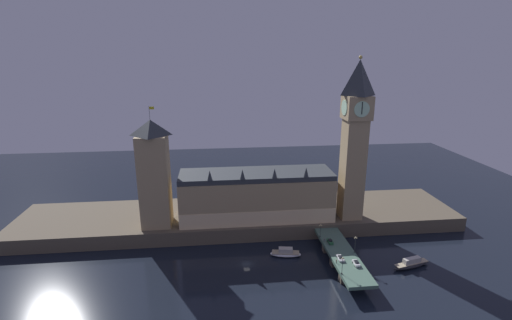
{
  "coord_description": "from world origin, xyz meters",
  "views": [
    {
      "loc": [
        -10.92,
        -136.37,
        84.38
      ],
      "look_at": [
        6.12,
        20.0,
        39.39
      ],
      "focal_mm": 26.0,
      "sensor_mm": 36.0,
      "label": 1
    }
  ],
  "objects_px": {
    "car_northbound_trail": "(340,258)",
    "street_lamp_far": "(320,229)",
    "boat_upstream": "(286,253)",
    "pedestrian_far_rail": "(324,240)",
    "car_southbound_lead": "(356,263)",
    "street_lamp_mid": "(355,243)",
    "pedestrian_near_rail": "(336,261)",
    "clock_tower": "(355,136)",
    "car_northbound_lead": "(330,241)",
    "street_lamp_near": "(342,264)",
    "victoria_tower": "(154,174)",
    "boat_downstream": "(411,264)"
  },
  "relations": [
    {
      "from": "car_northbound_trail",
      "to": "street_lamp_far",
      "type": "height_order",
      "value": "street_lamp_far"
    },
    {
      "from": "boat_upstream",
      "to": "car_northbound_trail",
      "type": "bearing_deg",
      "value": -36.49
    },
    {
      "from": "pedestrian_far_rail",
      "to": "boat_upstream",
      "type": "xyz_separation_m",
      "value": [
        -16.98,
        -0.24,
        -5.16
      ]
    },
    {
      "from": "car_southbound_lead",
      "to": "street_lamp_mid",
      "type": "distance_m",
      "value": 10.27
    },
    {
      "from": "pedestrian_near_rail",
      "to": "boat_upstream",
      "type": "distance_m",
      "value": 24.38
    },
    {
      "from": "clock_tower",
      "to": "pedestrian_near_rail",
      "type": "distance_m",
      "value": 59.57
    },
    {
      "from": "car_northbound_lead",
      "to": "pedestrian_near_rail",
      "type": "height_order",
      "value": "pedestrian_near_rail"
    },
    {
      "from": "street_lamp_mid",
      "to": "street_lamp_far",
      "type": "distance_m",
      "value": 18.07
    },
    {
      "from": "clock_tower",
      "to": "street_lamp_mid",
      "type": "xyz_separation_m",
      "value": [
        -8.76,
        -31.46,
        -37.65
      ]
    },
    {
      "from": "pedestrian_near_rail",
      "to": "street_lamp_mid",
      "type": "height_order",
      "value": "street_lamp_mid"
    },
    {
      "from": "pedestrian_far_rail",
      "to": "street_lamp_near",
      "type": "xyz_separation_m",
      "value": [
        -0.4,
        -24.55,
        3.43
      ]
    },
    {
      "from": "clock_tower",
      "to": "street_lamp_near",
      "type": "distance_m",
      "value": 62.65
    },
    {
      "from": "victoria_tower",
      "to": "boat_downstream",
      "type": "distance_m",
      "value": 117.3
    },
    {
      "from": "street_lamp_near",
      "to": "boat_upstream",
      "type": "bearing_deg",
      "value": 124.29
    },
    {
      "from": "boat_downstream",
      "to": "car_northbound_trail",
      "type": "bearing_deg",
      "value": 179.88
    },
    {
      "from": "pedestrian_far_rail",
      "to": "clock_tower",
      "type": "bearing_deg",
      "value": 48.96
    },
    {
      "from": "street_lamp_far",
      "to": "pedestrian_far_rail",
      "type": "bearing_deg",
      "value": -85.32
    },
    {
      "from": "pedestrian_near_rail",
      "to": "boat_upstream",
      "type": "bearing_deg",
      "value": 135.38
    },
    {
      "from": "victoria_tower",
      "to": "street_lamp_near",
      "type": "xyz_separation_m",
      "value": [
        73.61,
        -47.8,
        -22.06
      ]
    },
    {
      "from": "car_northbound_lead",
      "to": "street_lamp_far",
      "type": "height_order",
      "value": "street_lamp_far"
    },
    {
      "from": "clock_tower",
      "to": "car_southbound_lead",
      "type": "distance_m",
      "value": 59.12
    },
    {
      "from": "pedestrian_far_rail",
      "to": "street_lamp_far",
      "type": "bearing_deg",
      "value": 94.68
    },
    {
      "from": "boat_upstream",
      "to": "boat_downstream",
      "type": "xyz_separation_m",
      "value": [
        49.72,
        -14.41,
        0.19
      ]
    },
    {
      "from": "pedestrian_far_rail",
      "to": "street_lamp_mid",
      "type": "xyz_separation_m",
      "value": [
        10.07,
        -9.83,
        3.5
      ]
    },
    {
      "from": "clock_tower",
      "to": "victoria_tower",
      "type": "height_order",
      "value": "clock_tower"
    },
    {
      "from": "car_southbound_lead",
      "to": "street_lamp_far",
      "type": "distance_m",
      "value": 25.26
    },
    {
      "from": "pedestrian_near_rail",
      "to": "car_northbound_trail",
      "type": "bearing_deg",
      "value": 44.85
    },
    {
      "from": "car_northbound_trail",
      "to": "car_southbound_lead",
      "type": "xyz_separation_m",
      "value": [
        4.83,
        -4.39,
        0.09
      ]
    },
    {
      "from": "clock_tower",
      "to": "boat_downstream",
      "type": "xyz_separation_m",
      "value": [
        13.92,
        -36.28,
        -46.12
      ]
    },
    {
      "from": "street_lamp_near",
      "to": "street_lamp_mid",
      "type": "height_order",
      "value": "street_lamp_mid"
    },
    {
      "from": "car_northbound_lead",
      "to": "street_lamp_near",
      "type": "height_order",
      "value": "street_lamp_near"
    },
    {
      "from": "pedestrian_far_rail",
      "to": "street_lamp_far",
      "type": "relative_size",
      "value": 0.29
    },
    {
      "from": "pedestrian_far_rail",
      "to": "street_lamp_near",
      "type": "relative_size",
      "value": 0.26
    },
    {
      "from": "pedestrian_near_rail",
      "to": "boat_downstream",
      "type": "relative_size",
      "value": 0.09
    },
    {
      "from": "victoria_tower",
      "to": "car_northbound_lead",
      "type": "height_order",
      "value": "victoria_tower"
    },
    {
      "from": "clock_tower",
      "to": "victoria_tower",
      "type": "bearing_deg",
      "value": 179.0
    },
    {
      "from": "car_northbound_lead",
      "to": "boat_upstream",
      "type": "distance_m",
      "value": 20.01
    },
    {
      "from": "car_southbound_lead",
      "to": "pedestrian_far_rail",
      "type": "bearing_deg",
      "value": 110.9
    },
    {
      "from": "pedestrian_near_rail",
      "to": "pedestrian_far_rail",
      "type": "xyz_separation_m",
      "value": [
        0.0,
        16.99,
        0.11
      ]
    },
    {
      "from": "car_northbound_lead",
      "to": "pedestrian_near_rail",
      "type": "relative_size",
      "value": 2.66
    },
    {
      "from": "boat_upstream",
      "to": "boat_downstream",
      "type": "bearing_deg",
      "value": -16.16
    },
    {
      "from": "car_northbound_trail",
      "to": "pedestrian_far_rail",
      "type": "height_order",
      "value": "pedestrian_far_rail"
    },
    {
      "from": "clock_tower",
      "to": "car_southbound_lead",
      "type": "relative_size",
      "value": 17.61
    },
    {
      "from": "clock_tower",
      "to": "boat_upstream",
      "type": "height_order",
      "value": "clock_tower"
    },
    {
      "from": "car_southbound_lead",
      "to": "boat_downstream",
      "type": "distance_m",
      "value": 26.29
    },
    {
      "from": "car_southbound_lead",
      "to": "street_lamp_near",
      "type": "height_order",
      "value": "street_lamp_near"
    },
    {
      "from": "clock_tower",
      "to": "street_lamp_far",
      "type": "bearing_deg",
      "value": -138.96
    },
    {
      "from": "street_lamp_mid",
      "to": "boat_upstream",
      "type": "distance_m",
      "value": 29.97
    },
    {
      "from": "car_northbound_trail",
      "to": "street_lamp_far",
      "type": "bearing_deg",
      "value": 98.23
    },
    {
      "from": "street_lamp_near",
      "to": "street_lamp_far",
      "type": "xyz_separation_m",
      "value": [
        0.0,
        29.44,
        -0.55
      ]
    }
  ]
}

